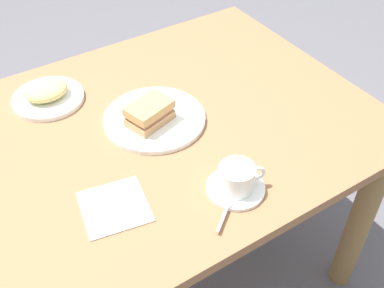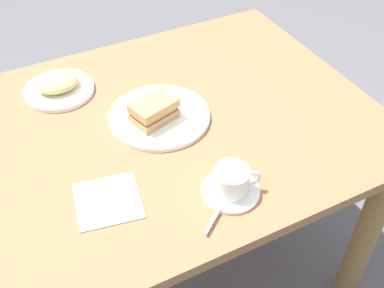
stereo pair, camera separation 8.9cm
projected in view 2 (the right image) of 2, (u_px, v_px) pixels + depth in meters
ground_plane at (176, 263)px, 1.83m from camera, size 6.00×6.00×0.00m
dining_table at (172, 154)px, 1.43m from camera, size 1.16×0.92×0.72m
sandwich_plate at (159, 117)px, 1.35m from camera, size 0.29×0.29×0.01m
sandwich_front at (154, 111)px, 1.30m from camera, size 0.14×0.11×0.06m
coffee_saucer at (230, 191)px, 1.14m from camera, size 0.14×0.14×0.01m
coffee_cup at (232, 180)px, 1.11m from camera, size 0.11×0.09×0.06m
spoon at (217, 212)px, 1.08m from camera, size 0.09×0.07×0.01m
side_plate at (59, 90)px, 1.44m from camera, size 0.21×0.21×0.01m
side_food_pile at (57, 82)px, 1.42m from camera, size 0.13×0.10×0.04m
napkin at (108, 201)px, 1.12m from camera, size 0.17×0.17×0.00m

